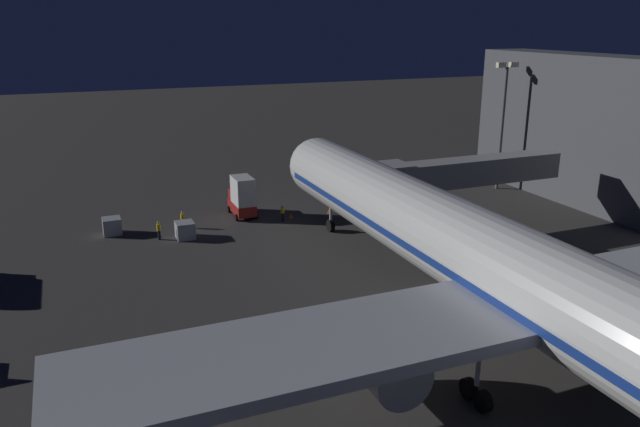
% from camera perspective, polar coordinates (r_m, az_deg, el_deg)
% --- Properties ---
extents(ground_plane, '(320.00, 320.00, 0.00)m').
position_cam_1_polar(ground_plane, '(46.31, 9.89, -8.30)').
color(ground_plane, '#383533').
extents(airliner_at_gate, '(51.00, 66.86, 18.23)m').
position_cam_1_polar(airliner_at_gate, '(37.34, 17.81, -5.77)').
color(airliner_at_gate, silver).
rests_on(airliner_at_gate, ground_plane).
extents(jet_bridge, '(20.38, 3.40, 7.39)m').
position_cam_1_polar(jet_bridge, '(60.75, 12.34, 3.65)').
color(jet_bridge, '#9E9E99').
rests_on(jet_bridge, ground_plane).
extents(apron_floodlight_mast, '(2.90, 0.50, 15.26)m').
position_cam_1_polar(apron_floodlight_mast, '(77.78, 16.56, 8.67)').
color(apron_floodlight_mast, '#59595E').
rests_on(apron_floodlight_mast, ground_plane).
extents(cargo_truck_aft, '(2.36, 4.56, 4.33)m').
position_cam_1_polar(cargo_truck_aft, '(65.62, -7.22, 1.56)').
color(cargo_truck_aft, maroon).
rests_on(cargo_truck_aft, ground_plane).
extents(baggage_container_near_belt, '(1.70, 1.77, 1.63)m').
position_cam_1_polar(baggage_container_near_belt, '(63.15, -18.68, -1.12)').
color(baggage_container_near_belt, '#B7BABF').
rests_on(baggage_container_near_belt, ground_plane).
extents(baggage_container_mid_row, '(1.68, 1.83, 1.60)m').
position_cam_1_polar(baggage_container_mid_row, '(60.14, -12.38, -1.51)').
color(baggage_container_mid_row, '#B7BABF').
rests_on(baggage_container_mid_row, ground_plane).
extents(ground_crew_near_nose_gear, '(0.40, 0.40, 1.74)m').
position_cam_1_polar(ground_crew_near_nose_gear, '(63.77, -3.47, 0.11)').
color(ground_crew_near_nose_gear, black).
rests_on(ground_crew_near_nose_gear, ground_plane).
extents(ground_crew_by_belt_loader, '(0.40, 0.40, 1.76)m').
position_cam_1_polar(ground_crew_by_belt_loader, '(63.06, -12.59, -0.48)').
color(ground_crew_by_belt_loader, black).
rests_on(ground_crew_by_belt_loader, ground_plane).
extents(ground_crew_marshaller_fwd, '(0.40, 0.40, 1.83)m').
position_cam_1_polar(ground_crew_marshaller_fwd, '(60.23, -14.68, -1.44)').
color(ground_crew_marshaller_fwd, black).
rests_on(ground_crew_marshaller_fwd, ground_plane).
extents(traffic_cone_nose_port, '(0.36, 0.36, 0.55)m').
position_cam_1_polar(traffic_cone_nose_port, '(66.45, 0.85, 0.24)').
color(traffic_cone_nose_port, orange).
rests_on(traffic_cone_nose_port, ground_plane).
extents(traffic_cone_nose_starboard, '(0.36, 0.36, 0.55)m').
position_cam_1_polar(traffic_cone_nose_starboard, '(64.91, -2.72, -0.19)').
color(traffic_cone_nose_starboard, orange).
rests_on(traffic_cone_nose_starboard, ground_plane).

